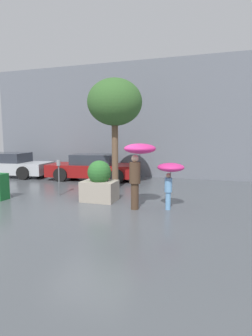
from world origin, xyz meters
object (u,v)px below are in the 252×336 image
Objects in this scene: street_tree at (115,103)px; parked_car_near at (93,168)px; planter_box at (99,183)px; person_child at (170,172)px; parking_meter at (59,170)px; person_adult at (138,158)px; parked_car_far at (9,165)px.

parked_car_near is at bearing 134.91° from street_tree.
planter_box is at bearing -84.96° from street_tree.
parking_meter is (-4.14, 0.71, -0.21)m from person_child.
person_adult is 3.38m from parking_meter.
planter_box is at bearing -160.40° from parked_car_near.
person_child is 6.16m from parked_car_near.
person_child is at bearing -118.45° from parked_car_far.
person_adult reaches higher than person_child.
person_child is (0.92, 0.15, -0.38)m from person_adult.
street_tree is at bearing 93.24° from person_adult.
person_child reaches higher than parked_car_far.
parked_car_far is 1.06× the size of street_tree.
street_tree is (-0.18, 2.04, 2.84)m from planter_box.
parking_meter is (5.05, -3.16, 0.34)m from parked_car_far.
person_child reaches higher than planter_box.
planter_box is 4.34m from parked_car_near.
person_child is 1.08× the size of parking_meter.
planter_box is 1.83m from person_adult.
person_adult is 9.24m from parked_car_far.
parked_car_near is (-3.48, 4.43, -0.93)m from person_adult.
parked_car_near and parked_car_far have the same top height.
planter_box reaches higher than parked_car_near.
person_child is 9.98m from parked_car_far.
street_tree is at bearing 48.49° from parking_meter.
street_tree reaches higher than parked_car_far.
street_tree is (6.59, -1.41, 2.86)m from parked_car_far.
person_adult reaches higher than planter_box.
person_child is 4.26m from street_tree.
person_adult is at bearing -121.54° from parked_car_far.
street_tree is at bearing -177.45° from person_child.
planter_box is 3.50m from street_tree.
person_child is (2.41, -0.42, 0.53)m from planter_box.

